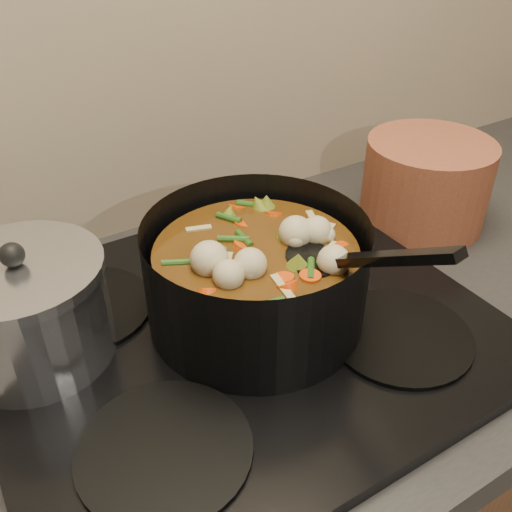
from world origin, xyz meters
TOP-DOWN VIEW (x-y plane):
  - stovetop at (0.00, 1.93)m, footprint 0.62×0.54m
  - stockpot at (0.03, 1.93)m, footprint 0.28×0.37m
  - saucepan at (-0.23, 2.01)m, footprint 0.19×0.19m
  - terracotta_crock at (0.41, 2.02)m, footprint 0.25×0.25m

SIDE VIEW (x-z plane):
  - stovetop at x=0.00m, z-range 0.91..0.93m
  - terracotta_crock at x=0.41m, z-range 0.91..1.05m
  - stockpot at x=0.03m, z-range 0.89..1.10m
  - saucepan at x=-0.23m, z-range 0.92..1.07m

